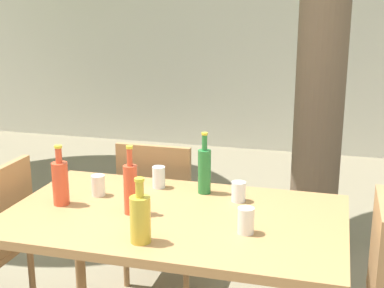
{
  "coord_description": "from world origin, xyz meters",
  "views": [
    {
      "loc": [
        0.68,
        -2.15,
        1.69
      ],
      "look_at": [
        0.0,
        0.3,
        1.01
      ],
      "focal_mm": 50.0,
      "sensor_mm": 36.0,
      "label": 1
    }
  ],
  "objects_px": {
    "dining_table_front": "(174,230)",
    "drinking_glass_0": "(246,221)",
    "green_bottle_1": "(204,170)",
    "drinking_glass_2": "(159,177)",
    "patio_chair_2": "(160,204)",
    "soda_bottle_3": "(131,188)",
    "drinking_glass_3": "(239,192)",
    "soda_bottle_0": "(60,182)",
    "oil_cruet_2": "(140,218)",
    "drinking_glass_1": "(98,185)"
  },
  "relations": [
    {
      "from": "patio_chair_2",
      "to": "drinking_glass_0",
      "type": "height_order",
      "value": "patio_chair_2"
    },
    {
      "from": "soda_bottle_3",
      "to": "drinking_glass_2",
      "type": "height_order",
      "value": "soda_bottle_3"
    },
    {
      "from": "soda_bottle_0",
      "to": "soda_bottle_3",
      "type": "relative_size",
      "value": 0.91
    },
    {
      "from": "dining_table_front",
      "to": "drinking_glass_1",
      "type": "height_order",
      "value": "drinking_glass_1"
    },
    {
      "from": "soda_bottle_0",
      "to": "oil_cruet_2",
      "type": "relative_size",
      "value": 1.08
    },
    {
      "from": "patio_chair_2",
      "to": "soda_bottle_3",
      "type": "height_order",
      "value": "soda_bottle_3"
    },
    {
      "from": "patio_chair_2",
      "to": "drinking_glass_1",
      "type": "relative_size",
      "value": 8.77
    },
    {
      "from": "dining_table_front",
      "to": "oil_cruet_2",
      "type": "xyz_separation_m",
      "value": [
        -0.04,
        -0.32,
        0.18
      ]
    },
    {
      "from": "soda_bottle_3",
      "to": "drinking_glass_2",
      "type": "relative_size",
      "value": 2.83
    },
    {
      "from": "patio_chair_2",
      "to": "oil_cruet_2",
      "type": "xyz_separation_m",
      "value": [
        0.26,
        -1.0,
        0.35
      ]
    },
    {
      "from": "soda_bottle_3",
      "to": "oil_cruet_2",
      "type": "bearing_deg",
      "value": -61.14
    },
    {
      "from": "drinking_glass_3",
      "to": "soda_bottle_0",
      "type": "bearing_deg",
      "value": -161.87
    },
    {
      "from": "drinking_glass_3",
      "to": "soda_bottle_3",
      "type": "bearing_deg",
      "value": -147.71
    },
    {
      "from": "drinking_glass_2",
      "to": "drinking_glass_3",
      "type": "xyz_separation_m",
      "value": [
        0.43,
        -0.08,
        -0.01
      ]
    },
    {
      "from": "dining_table_front",
      "to": "drinking_glass_0",
      "type": "xyz_separation_m",
      "value": [
        0.35,
        -0.12,
        0.14
      ]
    },
    {
      "from": "dining_table_front",
      "to": "drinking_glass_0",
      "type": "distance_m",
      "value": 0.39
    },
    {
      "from": "soda_bottle_0",
      "to": "drinking_glass_0",
      "type": "xyz_separation_m",
      "value": [
        0.9,
        -0.09,
        -0.06
      ]
    },
    {
      "from": "soda_bottle_0",
      "to": "soda_bottle_3",
      "type": "bearing_deg",
      "value": -2.59
    },
    {
      "from": "soda_bottle_0",
      "to": "drinking_glass_0",
      "type": "relative_size",
      "value": 2.6
    },
    {
      "from": "patio_chair_2",
      "to": "soda_bottle_3",
      "type": "xyz_separation_m",
      "value": [
        0.12,
        -0.73,
        0.37
      ]
    },
    {
      "from": "green_bottle_1",
      "to": "oil_cruet_2",
      "type": "bearing_deg",
      "value": -99.6
    },
    {
      "from": "soda_bottle_0",
      "to": "patio_chair_2",
      "type": "bearing_deg",
      "value": 71.19
    },
    {
      "from": "drinking_glass_2",
      "to": "drinking_glass_3",
      "type": "height_order",
      "value": "drinking_glass_2"
    },
    {
      "from": "soda_bottle_3",
      "to": "drinking_glass_1",
      "type": "xyz_separation_m",
      "value": [
        -0.24,
        0.17,
        -0.07
      ]
    },
    {
      "from": "drinking_glass_0",
      "to": "drinking_glass_2",
      "type": "relative_size",
      "value": 0.99
    },
    {
      "from": "soda_bottle_0",
      "to": "green_bottle_1",
      "type": "distance_m",
      "value": 0.7
    },
    {
      "from": "dining_table_front",
      "to": "green_bottle_1",
      "type": "relative_size",
      "value": 4.9
    },
    {
      "from": "green_bottle_1",
      "to": "oil_cruet_2",
      "type": "distance_m",
      "value": 0.63
    },
    {
      "from": "drinking_glass_2",
      "to": "soda_bottle_0",
      "type": "bearing_deg",
      "value": -136.75
    },
    {
      "from": "patio_chair_2",
      "to": "soda_bottle_3",
      "type": "bearing_deg",
      "value": 98.92
    },
    {
      "from": "drinking_glass_0",
      "to": "patio_chair_2",
      "type": "bearing_deg",
      "value": 128.88
    },
    {
      "from": "patio_chair_2",
      "to": "drinking_glass_2",
      "type": "bearing_deg",
      "value": 108.31
    },
    {
      "from": "patio_chair_2",
      "to": "drinking_glass_3",
      "type": "height_order",
      "value": "patio_chair_2"
    },
    {
      "from": "drinking_glass_0",
      "to": "drinking_glass_1",
      "type": "distance_m",
      "value": 0.82
    },
    {
      "from": "patio_chair_2",
      "to": "drinking_glass_3",
      "type": "relative_size",
      "value": 9.37
    },
    {
      "from": "drinking_glass_3",
      "to": "dining_table_front",
      "type": "bearing_deg",
      "value": -137.07
    },
    {
      "from": "dining_table_front",
      "to": "drinking_glass_0",
      "type": "height_order",
      "value": "drinking_glass_0"
    },
    {
      "from": "drinking_glass_1",
      "to": "soda_bottle_3",
      "type": "bearing_deg",
      "value": -35.38
    },
    {
      "from": "green_bottle_1",
      "to": "drinking_glass_2",
      "type": "distance_m",
      "value": 0.25
    },
    {
      "from": "green_bottle_1",
      "to": "drinking_glass_2",
      "type": "xyz_separation_m",
      "value": [
        -0.25,
        0.01,
        -0.07
      ]
    },
    {
      "from": "green_bottle_1",
      "to": "drinking_glass_3",
      "type": "bearing_deg",
      "value": -20.56
    },
    {
      "from": "oil_cruet_2",
      "to": "drinking_glass_0",
      "type": "distance_m",
      "value": 0.44
    },
    {
      "from": "drinking_glass_1",
      "to": "dining_table_front",
      "type": "bearing_deg",
      "value": -16.34
    },
    {
      "from": "soda_bottle_3",
      "to": "drinking_glass_3",
      "type": "xyz_separation_m",
      "value": [
        0.44,
        0.28,
        -0.07
      ]
    },
    {
      "from": "drinking_glass_0",
      "to": "green_bottle_1",
      "type": "bearing_deg",
      "value": 123.87
    },
    {
      "from": "oil_cruet_2",
      "to": "drinking_glass_1",
      "type": "distance_m",
      "value": 0.59
    },
    {
      "from": "drinking_glass_0",
      "to": "drinking_glass_3",
      "type": "xyz_separation_m",
      "value": [
        -0.1,
        0.35,
        -0.01
      ]
    },
    {
      "from": "drinking_glass_0",
      "to": "drinking_glass_2",
      "type": "distance_m",
      "value": 0.69
    },
    {
      "from": "dining_table_front",
      "to": "patio_chair_2",
      "type": "height_order",
      "value": "patio_chair_2"
    },
    {
      "from": "oil_cruet_2",
      "to": "soda_bottle_3",
      "type": "xyz_separation_m",
      "value": [
        -0.15,
        0.27,
        0.02
      ]
    }
  ]
}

